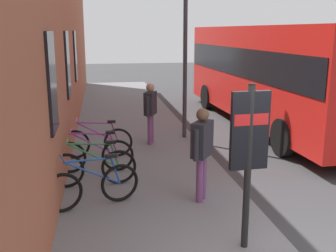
{
  "coord_description": "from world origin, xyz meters",
  "views": [
    {
      "loc": [
        -4.61,
        2.72,
        3.21
      ],
      "look_at": [
        2.4,
        1.52,
        1.51
      ],
      "focal_mm": 42.84,
      "sensor_mm": 36.0,
      "label": 1
    }
  ],
  "objects_px": {
    "bicycle_by_door": "(97,142)",
    "pedestrian_near_bus": "(150,107)",
    "transit_info_sign": "(249,141)",
    "bicycle_far_end": "(92,186)",
    "city_bus": "(271,70)",
    "bicycle_leaning_wall": "(93,167)",
    "pedestrian_crossing_street": "(202,145)",
    "street_lamp": "(185,28)",
    "bicycle_mid_rack": "(94,155)"
  },
  "relations": [
    {
      "from": "bicycle_by_door",
      "to": "pedestrian_near_bus",
      "type": "distance_m",
      "value": 1.9
    },
    {
      "from": "transit_info_sign",
      "to": "pedestrian_near_bus",
      "type": "xyz_separation_m",
      "value": [
        5.69,
        0.65,
        -0.56
      ]
    },
    {
      "from": "bicycle_far_end",
      "to": "transit_info_sign",
      "type": "height_order",
      "value": "transit_info_sign"
    },
    {
      "from": "city_bus",
      "to": "pedestrian_near_bus",
      "type": "height_order",
      "value": "city_bus"
    },
    {
      "from": "bicycle_leaning_wall",
      "to": "pedestrian_near_bus",
      "type": "xyz_separation_m",
      "value": [
        2.91,
        -1.54,
        0.65
      ]
    },
    {
      "from": "pedestrian_near_bus",
      "to": "pedestrian_crossing_street",
      "type": "distance_m",
      "value": 4.0
    },
    {
      "from": "transit_info_sign",
      "to": "street_lamp",
      "type": "xyz_separation_m",
      "value": [
        6.22,
        -0.42,
        1.55
      ]
    },
    {
      "from": "transit_info_sign",
      "to": "street_lamp",
      "type": "height_order",
      "value": "street_lamp"
    },
    {
      "from": "pedestrian_near_bus",
      "to": "transit_info_sign",
      "type": "bearing_deg",
      "value": -173.46
    },
    {
      "from": "bicycle_by_door",
      "to": "city_bus",
      "type": "xyz_separation_m",
      "value": [
        3.06,
        -5.84,
        1.41
      ]
    },
    {
      "from": "bicycle_mid_rack",
      "to": "pedestrian_near_bus",
      "type": "distance_m",
      "value": 2.67
    },
    {
      "from": "transit_info_sign",
      "to": "city_bus",
      "type": "distance_m",
      "value": 8.59
    },
    {
      "from": "city_bus",
      "to": "pedestrian_crossing_street",
      "type": "relative_size",
      "value": 6.06
    },
    {
      "from": "bicycle_leaning_wall",
      "to": "transit_info_sign",
      "type": "xyz_separation_m",
      "value": [
        -2.79,
        -2.2,
        1.21
      ]
    },
    {
      "from": "bicycle_by_door",
      "to": "transit_info_sign",
      "type": "relative_size",
      "value": 0.74
    },
    {
      "from": "bicycle_far_end",
      "to": "bicycle_mid_rack",
      "type": "bearing_deg",
      "value": -0.68
    },
    {
      "from": "city_bus",
      "to": "pedestrian_near_bus",
      "type": "xyz_separation_m",
      "value": [
        -2.05,
        4.37,
        -0.76
      ]
    },
    {
      "from": "bicycle_leaning_wall",
      "to": "bicycle_mid_rack",
      "type": "relative_size",
      "value": 1.0
    },
    {
      "from": "pedestrian_crossing_street",
      "to": "street_lamp",
      "type": "bearing_deg",
      "value": -8.07
    },
    {
      "from": "city_bus",
      "to": "pedestrian_crossing_street",
      "type": "bearing_deg",
      "value": 146.82
    },
    {
      "from": "transit_info_sign",
      "to": "bicycle_by_door",
      "type": "bearing_deg",
      "value": 24.36
    },
    {
      "from": "bicycle_far_end",
      "to": "pedestrian_near_bus",
      "type": "xyz_separation_m",
      "value": [
        3.93,
        -1.55,
        0.65
      ]
    },
    {
      "from": "bicycle_leaning_wall",
      "to": "city_bus",
      "type": "xyz_separation_m",
      "value": [
        4.96,
        -5.92,
        1.41
      ]
    },
    {
      "from": "bicycle_leaning_wall",
      "to": "pedestrian_crossing_street",
      "type": "bearing_deg",
      "value": -118.34
    },
    {
      "from": "bicycle_mid_rack",
      "to": "city_bus",
      "type": "distance_m",
      "value": 7.34
    },
    {
      "from": "transit_info_sign",
      "to": "pedestrian_crossing_street",
      "type": "bearing_deg",
      "value": 7.17
    },
    {
      "from": "city_bus",
      "to": "street_lamp",
      "type": "relative_size",
      "value": 1.99
    },
    {
      "from": "city_bus",
      "to": "street_lamp",
      "type": "bearing_deg",
      "value": 114.8
    },
    {
      "from": "bicycle_leaning_wall",
      "to": "bicycle_by_door",
      "type": "height_order",
      "value": "same"
    },
    {
      "from": "bicycle_far_end",
      "to": "pedestrian_near_bus",
      "type": "distance_m",
      "value": 4.27
    },
    {
      "from": "bicycle_mid_rack",
      "to": "bicycle_by_door",
      "type": "relative_size",
      "value": 1.0
    },
    {
      "from": "transit_info_sign",
      "to": "bicycle_leaning_wall",
      "type": "bearing_deg",
      "value": 38.25
    },
    {
      "from": "bicycle_by_door",
      "to": "city_bus",
      "type": "relative_size",
      "value": 0.17
    },
    {
      "from": "bicycle_leaning_wall",
      "to": "transit_info_sign",
      "type": "distance_m",
      "value": 3.75
    },
    {
      "from": "bicycle_mid_rack",
      "to": "bicycle_by_door",
      "type": "distance_m",
      "value": 1.07
    },
    {
      "from": "bicycle_mid_rack",
      "to": "transit_info_sign",
      "type": "relative_size",
      "value": 0.74
    },
    {
      "from": "pedestrian_near_bus",
      "to": "pedestrian_crossing_street",
      "type": "height_order",
      "value": "pedestrian_crossing_street"
    },
    {
      "from": "bicycle_far_end",
      "to": "bicycle_leaning_wall",
      "type": "relative_size",
      "value": 0.97
    },
    {
      "from": "bicycle_leaning_wall",
      "to": "bicycle_far_end",
      "type": "bearing_deg",
      "value": 179.58
    },
    {
      "from": "pedestrian_crossing_street",
      "to": "street_lamp",
      "type": "relative_size",
      "value": 0.33
    },
    {
      "from": "bicycle_leaning_wall",
      "to": "bicycle_mid_rack",
      "type": "xyz_separation_m",
      "value": [
        0.82,
        -0.01,
        0.0
      ]
    },
    {
      "from": "bicycle_mid_rack",
      "to": "street_lamp",
      "type": "height_order",
      "value": "street_lamp"
    },
    {
      "from": "bicycle_leaning_wall",
      "to": "transit_info_sign",
      "type": "relative_size",
      "value": 0.74
    },
    {
      "from": "city_bus",
      "to": "pedestrian_near_bus",
      "type": "relative_size",
      "value": 6.23
    },
    {
      "from": "bicycle_far_end",
      "to": "pedestrian_near_bus",
      "type": "bearing_deg",
      "value": -21.55
    },
    {
      "from": "bicycle_by_door",
      "to": "pedestrian_crossing_street",
      "type": "relative_size",
      "value": 1.01
    },
    {
      "from": "pedestrian_crossing_street",
      "to": "bicycle_leaning_wall",
      "type": "bearing_deg",
      "value": 61.66
    },
    {
      "from": "bicycle_mid_rack",
      "to": "bicycle_by_door",
      "type": "height_order",
      "value": "same"
    },
    {
      "from": "pedestrian_near_bus",
      "to": "bicycle_far_end",
      "type": "bearing_deg",
      "value": 158.45
    },
    {
      "from": "bicycle_far_end",
      "to": "bicycle_mid_rack",
      "type": "distance_m",
      "value": 1.84
    }
  ]
}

